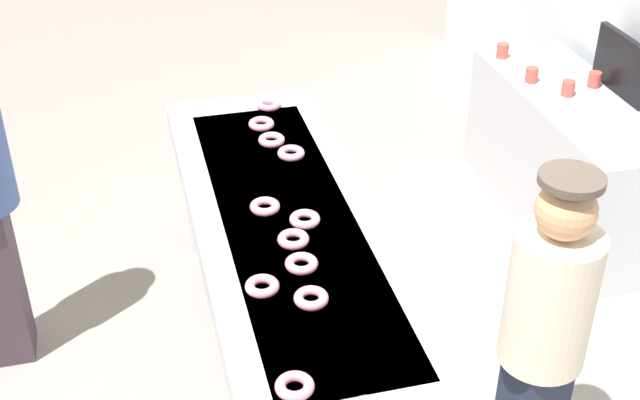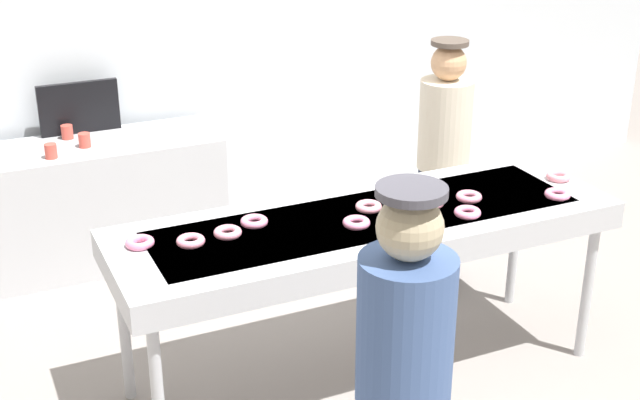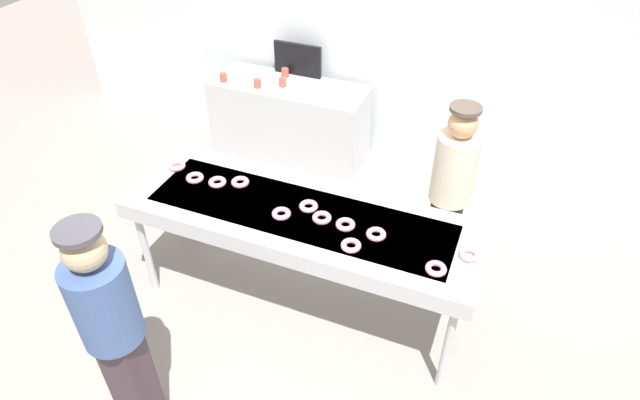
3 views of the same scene
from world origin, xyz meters
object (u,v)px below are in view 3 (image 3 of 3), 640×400
Objects in this scene: strawberry_donut_2 at (240,182)px; strawberry_donut_5 at (177,166)px; strawberry_donut_8 at (195,178)px; strawberry_donut_11 at (345,225)px; strawberry_donut_3 at (322,218)px; strawberry_donut_4 at (376,234)px; paper_cup_0 at (257,83)px; paper_cup_1 at (285,73)px; paper_cup_2 at (223,77)px; paper_cup_3 at (283,82)px; strawberry_donut_6 at (281,214)px; strawberry_donut_9 at (351,246)px; worker_baker at (451,188)px; prep_counter at (290,120)px; strawberry_donut_7 at (309,206)px; fryer_conveyor at (300,220)px; menu_display at (298,60)px; strawberry_donut_10 at (436,269)px; strawberry_donut_1 at (469,255)px; strawberry_donut_0 at (217,182)px; customer_waiting at (113,326)px.

strawberry_donut_5 is at bearing 179.98° from strawberry_donut_2.
strawberry_donut_2 is at bearing 13.39° from strawberry_donut_8.
strawberry_donut_5 is at bearing 173.81° from strawberry_donut_11.
strawberry_donut_3 is 1.00× the size of strawberry_donut_4.
strawberry_donut_2 is at bearing -66.50° from paper_cup_0.
strawberry_donut_4 and strawberry_donut_11 have the same top height.
strawberry_donut_5 is 1.67m from paper_cup_0.
strawberry_donut_4 is 1.46× the size of paper_cup_1.
paper_cup_2 is 1.00× the size of paper_cup_3.
strawberry_donut_11 is 2.72m from paper_cup_2.
strawberry_donut_6 and strawberry_donut_11 have the same top height.
strawberry_donut_9 is at bearing -18.65° from strawberry_donut_2.
prep_counter is at bearing -26.07° from worker_baker.
strawberry_donut_7 is at bearing -61.14° from prep_counter.
strawberry_donut_2 is 1.00× the size of strawberry_donut_11.
paper_cup_2 is (-2.25, 1.82, -0.07)m from strawberry_donut_4.
paper_cup_1 reaches higher than prep_counter.
paper_cup_3 is at bearing 118.59° from fryer_conveyor.
menu_display reaches higher than strawberry_donut_2.
paper_cup_2 is (-1.12, 1.65, -0.07)m from strawberry_donut_2.
menu_display reaches higher than strawberry_donut_10.
strawberry_donut_1 reaches higher than paper_cup_0.
paper_cup_0 is (-1.45, 1.82, -0.07)m from strawberry_donut_3.
strawberry_donut_7 is at bearing 0.69° from strawberry_donut_8.
strawberry_donut_1 is at bearing 114.72° from worker_baker.
menu_display is at bearing 102.37° from strawberry_donut_2.
customer_waiting reaches higher than strawberry_donut_0.
paper_cup_3 is at bearing 100.24° from strawberry_donut_0.
strawberry_donut_3 is 0.34m from strawberry_donut_9.
prep_counter is 18.04× the size of paper_cup_0.
paper_cup_0 and paper_cup_3 have the same top height.
strawberry_donut_2 is 0.92m from strawberry_donut_11.
menu_display reaches higher than strawberry_donut_7.
fryer_conveyor reaches higher than paper_cup_3.
strawberry_donut_8 is at bearing 176.45° from strawberry_donut_4.
fryer_conveyor is 0.37m from strawberry_donut_11.
strawberry_donut_6 is at bearing -66.19° from prep_counter.
strawberry_donut_6 reaches higher than prep_counter.
strawberry_donut_11 is (1.47, -0.16, 0.00)m from strawberry_donut_5.
fryer_conveyor is at bearing -6.82° from strawberry_donut_5.
worker_baker is (-0.26, 0.77, -0.07)m from strawberry_donut_1.
customer_waiting reaches higher than paper_cup_1.
strawberry_donut_11 is at bearing 59.78° from worker_baker.
menu_display is (-1.59, 2.27, 0.05)m from strawberry_donut_4.
strawberry_donut_1 is 1.00× the size of strawberry_donut_8.
fryer_conveyor is 19.20× the size of strawberry_donut_11.
strawberry_donut_4 is 0.26× the size of menu_display.
strawberry_donut_1 is at bearing -41.91° from prep_counter.
strawberry_donut_4 is 2.61m from paper_cup_0.
strawberry_donut_10 is at bearing -15.30° from strawberry_donut_7.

